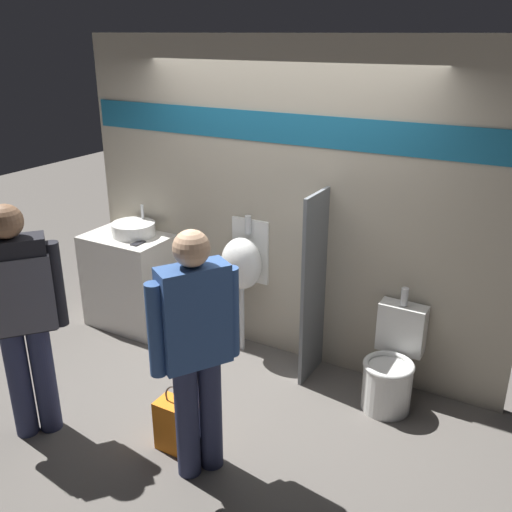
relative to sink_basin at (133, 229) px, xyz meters
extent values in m
plane|color=#5B5651|center=(1.43, -0.35, -0.98)|extent=(16.00, 16.00, 0.00)
cube|color=#B2A893|center=(1.43, 0.25, 0.37)|extent=(3.87, 0.06, 2.70)
cube|color=#19668E|center=(1.43, 0.21, 1.02)|extent=(3.79, 0.01, 0.24)
cube|color=silver|center=(-0.05, -0.05, -0.52)|extent=(0.80, 0.54, 0.92)
cylinder|color=white|center=(0.00, 0.00, 0.00)|extent=(0.41, 0.41, 0.12)
cylinder|color=silver|center=(0.00, 0.14, 0.13)|extent=(0.03, 0.03, 0.14)
cube|color=#232328|center=(0.19, -0.16, -0.06)|extent=(0.07, 0.14, 0.01)
cube|color=slate|center=(1.86, 0.00, -0.19)|extent=(0.03, 0.43, 1.58)
cylinder|color=silver|center=(1.15, 0.05, -0.66)|extent=(0.04, 0.04, 0.63)
ellipsoid|color=white|center=(1.15, 0.05, -0.14)|extent=(0.38, 0.31, 0.46)
cube|color=white|center=(1.15, 0.20, -0.07)|extent=(0.36, 0.02, 0.58)
cylinder|color=silver|center=(1.15, 0.17, 0.19)|extent=(0.06, 0.06, 0.16)
cylinder|color=white|center=(2.56, -0.15, -0.80)|extent=(0.37, 0.37, 0.37)
torus|color=white|center=(2.56, -0.15, -0.60)|extent=(0.39, 0.39, 0.04)
cube|color=white|center=(2.56, 0.13, -0.42)|extent=(0.36, 0.16, 0.40)
cylinder|color=silver|center=(2.56, 0.11, -0.14)|extent=(0.06, 0.06, 0.14)
cylinder|color=#282D4C|center=(0.40, -1.72, -0.57)|extent=(0.16, 0.16, 0.83)
cylinder|color=#282D4C|center=(0.51, -1.59, -0.57)|extent=(0.16, 0.16, 0.83)
cube|color=black|center=(0.46, -1.66, 0.18)|extent=(0.42, 0.45, 0.66)
cube|color=#4C4C56|center=(0.46, -1.66, 0.12)|extent=(0.46, 0.49, 0.52)
cylinder|color=black|center=(0.61, -1.47, 0.14)|extent=(0.10, 0.10, 0.60)
sphere|color=brown|center=(0.46, -1.66, 0.62)|extent=(0.22, 0.22, 0.22)
cylinder|color=#282D4C|center=(1.66, -1.46, -0.57)|extent=(0.15, 0.15, 0.81)
cylinder|color=#282D4C|center=(1.75, -1.33, -0.57)|extent=(0.15, 0.15, 0.81)
cube|color=#2D4C84|center=(1.70, -1.39, 0.15)|extent=(0.38, 0.46, 0.64)
cylinder|color=#2D4C84|center=(1.57, -1.60, 0.12)|extent=(0.10, 0.10, 0.59)
cylinder|color=#2D4C84|center=(1.83, -1.19, 0.12)|extent=(0.10, 0.10, 0.59)
sphere|color=tan|center=(1.70, -1.39, 0.58)|extent=(0.22, 0.22, 0.22)
cube|color=orange|center=(1.47, -1.32, -0.79)|extent=(0.31, 0.17, 0.37)
torus|color=#4C4742|center=(1.47, -1.32, -0.57)|extent=(0.20, 0.01, 0.20)
camera|label=1|loc=(3.52, -3.83, 1.73)|focal=40.00mm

